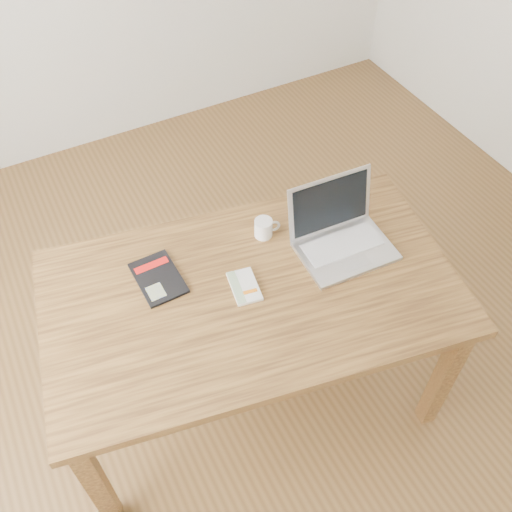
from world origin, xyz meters
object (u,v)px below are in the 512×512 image
desk (252,304)px  coffee_mug (264,228)px  laptop (340,234)px  white_guidebook (244,286)px  black_guidebook (158,278)px

desk → coffee_mug: 0.31m
desk → laptop: 0.44m
laptop → desk: bearing=-170.9°
desk → white_guidebook: size_ratio=9.66×
white_guidebook → coffee_mug: coffee_mug is taller
laptop → coffee_mug: 0.30m
desk → coffee_mug: size_ratio=15.81×
black_guidebook → coffee_mug: bearing=0.4°
black_guidebook → coffee_mug: size_ratio=2.26×
desk → white_guidebook: bearing=142.8°
desk → black_guidebook: (-0.29, 0.21, 0.10)m
black_guidebook → laptop: size_ratio=0.63×
desk → laptop: (0.41, 0.04, 0.14)m
white_guidebook → laptop: (0.43, 0.02, 0.05)m
white_guidebook → laptop: size_ratio=0.46×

